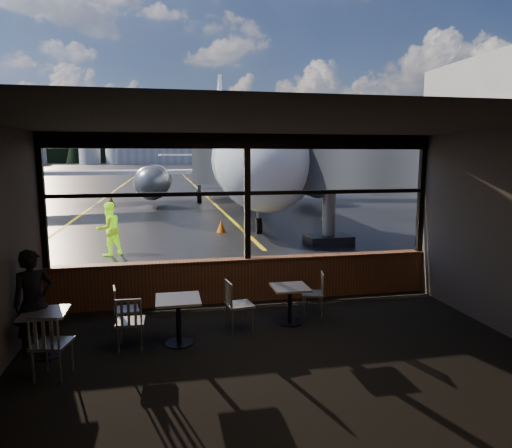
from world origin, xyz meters
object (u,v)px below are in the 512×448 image
object	(u,v)px
chair_near_w	(239,305)
cone_nose	(221,226)
cafe_table_left	(46,334)
cone_wing	(111,201)
jet_bridge	(323,173)
chair_left_s	(52,345)
chair_mid_w	(126,310)
cafe_table_near	(290,305)
ground_crew	(109,229)
chair_near_e	(312,294)
cafe_table_mid	(179,321)
airliner	(233,120)
passenger	(34,302)
chair_mid_s	(131,322)

from	to	relation	value
chair_near_w	cone_nose	distance (m)	10.62
cafe_table_left	cone_wing	bearing A→B (deg)	93.65
cafe_table_left	jet_bridge	bearing A→B (deg)	46.79
jet_bridge	chair_left_s	distance (m)	10.96
chair_mid_w	chair_left_s	bearing A→B (deg)	-39.21
cafe_table_near	chair_near_w	distance (m)	0.97
jet_bridge	chair_mid_w	distance (m)	9.34
cafe_table_left	chair_near_w	size ratio (longest dim) A/B	0.78
cone_nose	ground_crew	bearing A→B (deg)	-137.48
chair_near_e	cone_wing	size ratio (longest dim) A/B	1.53
ground_crew	cone_nose	bearing A→B (deg)	-177.37
cafe_table_mid	chair_mid_w	distance (m)	1.07
chair_near_e	chair_mid_w	xyz separation A→B (m)	(-3.44, -0.25, -0.00)
cafe_table_mid	ground_crew	bearing A→B (deg)	104.38
chair_left_s	cone_wing	xyz separation A→B (m)	(-1.72, 23.53, -0.20)
chair_near_e	chair_left_s	distance (m)	4.64
cafe_table_mid	chair_near_e	distance (m)	2.72
jet_bridge	cafe_table_near	bearing A→B (deg)	-113.83
airliner	cafe_table_mid	world-z (taller)	airliner
cafe_table_near	passenger	distance (m)	4.27
cone_wing	passenger	bearing A→B (deg)	-86.79
chair_left_s	chair_mid_w	bearing A→B (deg)	72.08
cafe_table_mid	chair_mid_w	xyz separation A→B (m)	(-0.87, 0.63, 0.04)
cafe_table_near	cone_nose	bearing A→B (deg)	89.81
jet_bridge	cone_wing	xyz separation A→B (m)	(-8.57, 15.22, -2.20)
chair_mid_w	chair_mid_s	bearing A→B (deg)	1.83
chair_near_w	chair_mid_w	bearing A→B (deg)	-105.44
passenger	cone_nose	distance (m)	11.69
cafe_table_left	airliner	bearing A→B (deg)	74.16
chair_mid_s	chair_near_e	bearing A→B (deg)	17.78
airliner	ground_crew	world-z (taller)	airliner
chair_mid_w	chair_near_w	bearing A→B (deg)	75.23
airliner	jet_bridge	distance (m)	14.87
cafe_table_left	chair_left_s	bearing A→B (deg)	-70.59
chair_mid_s	chair_mid_w	xyz separation A→B (m)	(-0.12, 0.69, -0.02)
chair_near_e	passenger	xyz separation A→B (m)	(-4.77, -0.79, 0.40)
chair_near_w	chair_mid_s	world-z (taller)	chair_near_w
airliner	cafe_table_near	world-z (taller)	airliner
cafe_table_left	chair_mid_s	distance (m)	1.26
airliner	chair_mid_w	xyz separation A→B (m)	(-5.15, -21.45, -4.90)
cafe_table_near	chair_near_w	xyz separation A→B (m)	(-0.96, -0.13, 0.10)
jet_bridge	cafe_table_left	size ratio (longest dim) A/B	15.86
jet_bridge	cafe_table_mid	distance (m)	9.32
airliner	chair_near_w	world-z (taller)	airliner
jet_bridge	ground_crew	size ratio (longest dim) A/B	6.86
cone_nose	cafe_table_left	bearing A→B (deg)	-110.22
cafe_table_mid	chair_mid_s	world-z (taller)	chair_mid_s
airliner	chair_near_e	world-z (taller)	airliner
chair_near_e	chair_mid_w	distance (m)	3.45
chair_mid_s	passenger	bearing A→B (deg)	176.19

